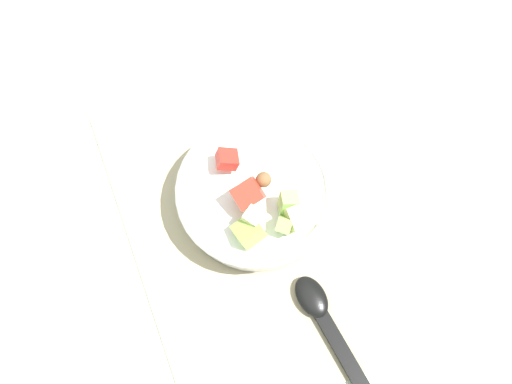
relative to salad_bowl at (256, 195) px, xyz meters
The scene contains 4 objects.
ground_plane 0.04m from the salad_bowl, behind, with size 2.40×2.40×0.00m, color silver.
placemat 0.04m from the salad_bowl, behind, with size 0.47×0.35×0.01m, color tan.
salad_bowl is the anchor object (origin of this frame).
serving_spoon 0.20m from the salad_bowl, behind, with size 0.23×0.05×0.01m.
Camera 1 is at (-0.22, 0.10, 0.68)m, focal length 37.50 mm.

